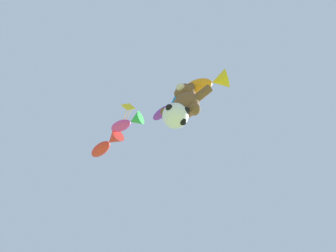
% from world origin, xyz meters
% --- Properties ---
extents(teddy_bear_kite, '(2.42, 1.07, 2.46)m').
position_xyz_m(teddy_bear_kite, '(2.65, 6.83, 11.02)').
color(teddy_bear_kite, brown).
extents(soccer_ball_kite, '(1.11, 1.10, 1.02)m').
position_xyz_m(soccer_ball_kite, '(2.29, 6.54, 9.70)').
color(soccer_ball_kite, white).
extents(fish_kite_tangerine, '(2.11, 1.21, 0.89)m').
position_xyz_m(fish_kite_tangerine, '(3.75, 7.21, 12.29)').
color(fish_kite_tangerine, orange).
extents(fish_kite_violet, '(1.66, 0.79, 0.52)m').
position_xyz_m(fish_kite_violet, '(1.65, 7.04, 11.64)').
color(fish_kite_violet, purple).
extents(fish_kite_magenta, '(1.65, 0.76, 0.68)m').
position_xyz_m(fish_kite_magenta, '(-0.39, 6.78, 11.65)').
color(fish_kite_magenta, '#E53F9E').
extents(fish_kite_crimson, '(2.07, 1.06, 0.75)m').
position_xyz_m(fish_kite_crimson, '(-2.02, 7.26, 11.60)').
color(fish_kite_crimson, red).
extents(diamond_kite, '(0.63, 0.66, 2.76)m').
position_xyz_m(diamond_kite, '(-1.18, 7.25, 14.33)').
color(diamond_kite, yellow).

